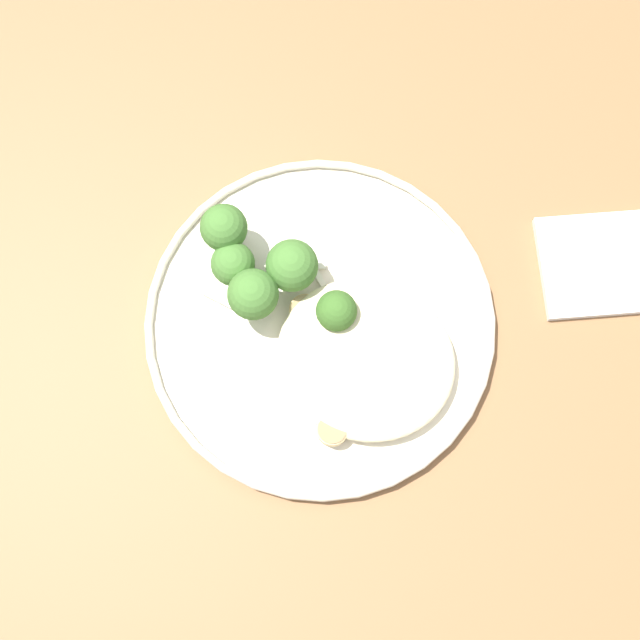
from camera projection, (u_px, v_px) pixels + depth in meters
ground at (329, 423)px, 1.40m from camera, size 6.00×6.00×0.00m
wooden_dining_table at (336, 338)px, 0.76m from camera, size 1.40×1.00×0.74m
dinner_plate at (320, 323)px, 0.68m from camera, size 0.29×0.29×0.02m
noodle_bed at (366, 359)px, 0.65m from camera, size 0.15×0.13×0.03m
seared_scallop_center_golden at (366, 388)px, 0.65m from camera, size 0.03×0.03×0.02m
seared_scallop_half_hidden at (332, 430)px, 0.64m from camera, size 0.03×0.03×0.02m
seared_scallop_tilted_round at (305, 311)px, 0.67m from camera, size 0.03×0.03×0.01m
seared_scallop_large_seared at (318, 349)px, 0.66m from camera, size 0.03×0.03×0.01m
seared_scallop_right_edge at (360, 352)px, 0.66m from camera, size 0.03×0.03×0.02m
seared_scallop_tiny_bay at (339, 310)px, 0.67m from camera, size 0.03×0.03×0.01m
broccoli_floret_tall_stalk at (253, 295)px, 0.64m from camera, size 0.04×0.04×0.06m
broccoli_floret_split_head at (224, 228)px, 0.65m from camera, size 0.04×0.04×0.06m
broccoli_floret_center_pile at (233, 265)px, 0.66m from camera, size 0.04×0.04×0.05m
broccoli_floret_right_tilted at (292, 266)px, 0.65m from camera, size 0.04×0.04×0.06m
broccoli_floret_beside_noodles at (340, 313)px, 0.64m from camera, size 0.03×0.03×0.05m
onion_sliver_pale_crescent at (324, 286)px, 0.68m from camera, size 0.04×0.03×0.00m
onion_sliver_short_strip at (222, 301)px, 0.68m from camera, size 0.04×0.01×0.00m
onion_sliver_long_sliver at (303, 267)px, 0.68m from camera, size 0.04×0.02×0.00m
folded_napkin at (628, 262)px, 0.69m from camera, size 0.17×0.15×0.01m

